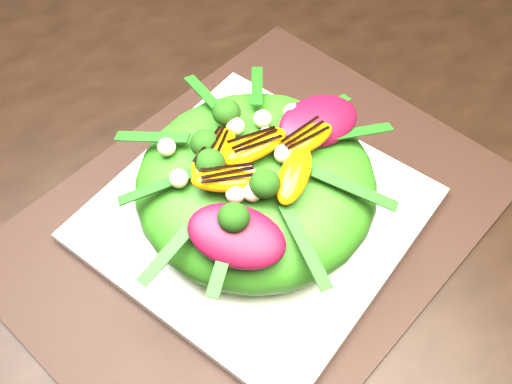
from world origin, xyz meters
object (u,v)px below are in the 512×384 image
orange_segment (253,144)px  placemat (256,218)px  plate_base (256,214)px  salad_bowl (256,206)px  lettuce_mound (256,184)px  dining_table (261,127)px

orange_segment → placemat: bearing=-101.4°
plate_base → salad_bowl: salad_bowl is taller
lettuce_mound → orange_segment: 0.05m
dining_table → salad_bowl: size_ratio=6.65×
placemat → plate_base: plate_base is taller
dining_table → placemat: 0.15m
salad_bowl → placemat: bearing=0.0°
plate_base → orange_segment: orange_segment is taller
salad_bowl → plate_base: bearing=-116.6°
placemat → salad_bowl: bearing=180.0°
placemat → orange_segment: orange_segment is taller
plate_base → orange_segment: size_ratio=4.55×
salad_bowl → orange_segment: orange_segment is taller
salad_bowl → orange_segment: bearing=78.6°
dining_table → plate_base: bearing=-121.0°
salad_bowl → orange_segment: (0.00, 0.01, 0.08)m
salad_bowl → lettuce_mound: 0.04m
dining_table → salad_bowl: dining_table is taller
salad_bowl → orange_segment: 0.08m
placemat → plate_base: bearing=-135.0°
dining_table → plate_base: dining_table is taller
placemat → plate_base: size_ratio=1.68×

